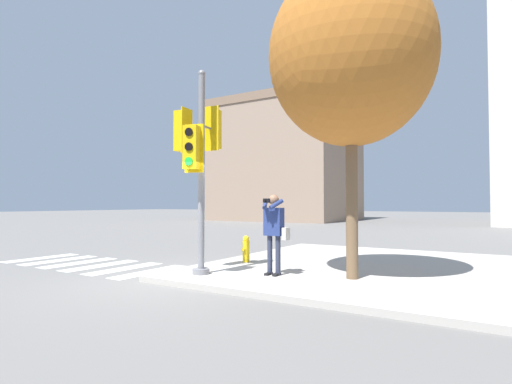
# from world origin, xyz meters

# --- Properties ---
(ground_plane) EXTENTS (160.00, 160.00, 0.00)m
(ground_plane) POSITION_xyz_m (0.00, 0.00, 0.00)
(ground_plane) COLOR slate
(sidewalk_corner) EXTENTS (8.00, 8.00, 0.12)m
(sidewalk_corner) POSITION_xyz_m (3.50, 3.50, 0.06)
(sidewalk_corner) COLOR #ADA89E
(sidewalk_corner) RESTS_ON ground_plane
(crosswalk_stripes) EXTENTS (5.11, 2.22, 0.01)m
(crosswalk_stripes) POSITION_xyz_m (-3.52, 0.49, 0.00)
(crosswalk_stripes) COLOR silver
(crosswalk_stripes) RESTS_ON ground_plane
(traffic_signal_pole) EXTENTS (0.99, 1.33, 4.47)m
(traffic_signal_pole) POSITION_xyz_m (0.37, 0.35, 2.81)
(traffic_signal_pole) COLOR slate
(traffic_signal_pole) RESTS_ON sidewalk_corner
(person_photographer) EXTENTS (0.58, 0.54, 1.72)m
(person_photographer) POSITION_xyz_m (1.89, 1.08, 1.15)
(person_photographer) COLOR black
(person_photographer) RESTS_ON sidewalk_corner
(street_tree) EXTENTS (3.41, 3.41, 6.46)m
(street_tree) POSITION_xyz_m (3.44, 1.57, 4.70)
(street_tree) COLOR brown
(street_tree) RESTS_ON sidewalk_corner
(fire_hydrant) EXTENTS (0.18, 0.24, 0.69)m
(fire_hydrant) POSITION_xyz_m (0.33, 2.36, 0.46)
(fire_hydrant) COLOR yellow
(fire_hydrant) RESTS_ON sidewalk_corner
(building_left) EXTENTS (12.61, 11.44, 11.91)m
(building_left) POSITION_xyz_m (-12.53, 29.90, 5.97)
(building_left) COLOR gray
(building_left) RESTS_ON ground_plane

